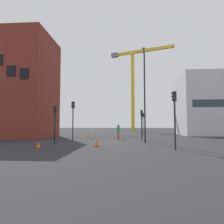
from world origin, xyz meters
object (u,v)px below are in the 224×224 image
object	(u,v)px
pedestrian_walking	(118,131)
traffic_cone_on_verge	(97,143)
traffic_cone_striped	(39,145)
traffic_cone_by_barrier	(89,135)
construction_crane	(134,77)
streetlamp_tall	(145,90)
traffic_light_median	(55,118)
traffic_light_corner	(175,111)
traffic_light_verge	(142,119)
traffic_light_near	(143,120)
traffic_light_island	(73,115)

from	to	relation	value
pedestrian_walking	traffic_cone_on_verge	bearing A→B (deg)	-102.96
traffic_cone_striped	traffic_cone_by_barrier	bearing A→B (deg)	82.42
construction_crane	traffic_cone_striped	bearing A→B (deg)	-103.96
streetlamp_tall	traffic_light_median	size ratio (longest dim) A/B	2.54
traffic_light_corner	traffic_light_median	distance (m)	10.69
traffic_light_verge	pedestrian_walking	distance (m)	3.14
pedestrian_walking	traffic_light_near	bearing A→B (deg)	66.92
traffic_light_near	pedestrian_walking	world-z (taller)	traffic_light_near
construction_crane	traffic_cone_striped	size ratio (longest dim) A/B	47.95
traffic_light_verge	pedestrian_walking	xyz separation A→B (m)	(-2.75, -0.72, -1.34)
traffic_light_verge	traffic_cone_by_barrier	bearing A→B (deg)	152.43
traffic_light_corner	traffic_light_median	bearing A→B (deg)	160.54
traffic_light_corner	traffic_light_island	xyz separation A→B (m)	(-9.04, 6.00, 0.03)
traffic_light_verge	traffic_light_island	world-z (taller)	traffic_light_island
construction_crane	traffic_light_near	xyz separation A→B (m)	(0.40, -20.05, -12.11)
traffic_light_median	traffic_cone_on_verge	size ratio (longest dim) A/B	6.56
traffic_light_median	pedestrian_walking	distance (m)	7.60
traffic_light_corner	traffic_cone_by_barrier	size ratio (longest dim) A/B	7.49
traffic_light_verge	traffic_cone_striped	world-z (taller)	traffic_light_verge
construction_crane	traffic_light_corner	bearing A→B (deg)	-88.34
traffic_light_verge	traffic_cone_by_barrier	distance (m)	8.12
streetlamp_tall	traffic_cone_striped	world-z (taller)	streetlamp_tall
traffic_light_island	traffic_cone_striped	xyz separation A→B (m)	(-1.11, -5.56, -2.61)
streetlamp_tall	traffic_light_corner	bearing A→B (deg)	-72.43
streetlamp_tall	traffic_cone_striped	bearing A→B (deg)	-151.76
traffic_light_island	traffic_cone_by_barrier	size ratio (longest dim) A/B	7.59
traffic_cone_striped	traffic_light_island	bearing A→B (deg)	78.75
traffic_light_near	traffic_cone_striped	size ratio (longest dim) A/B	7.99
traffic_light_near	traffic_light_verge	bearing A→B (deg)	-96.53
construction_crane	traffic_light_island	distance (m)	34.04
streetlamp_tall	traffic_light_verge	size ratio (longest dim) A/B	2.57
construction_crane	traffic_light_near	size ratio (longest dim) A/B	6.00
traffic_light_near	traffic_cone_on_verge	bearing A→B (deg)	-108.80
traffic_light_near	traffic_light_corner	bearing A→B (deg)	-87.72
traffic_light_median	traffic_light_corner	bearing A→B (deg)	-19.46
traffic_light_verge	traffic_light_near	distance (m)	7.88
traffic_light_corner	traffic_light_near	size ratio (longest dim) A/B	1.14
traffic_light_island	traffic_cone_on_verge	bearing A→B (deg)	-53.48
traffic_light_island	traffic_cone_striped	world-z (taller)	traffic_light_island
pedestrian_walking	traffic_cone_striped	bearing A→B (deg)	-126.44
traffic_light_island	traffic_cone_on_verge	world-z (taller)	traffic_light_island
construction_crane	traffic_light_corner	world-z (taller)	construction_crane
traffic_light_median	traffic_cone_on_verge	distance (m)	5.11
construction_crane	traffic_light_verge	distance (m)	30.43
traffic_light_verge	traffic_light_near	xyz separation A→B (m)	(0.90, 7.83, 0.09)
streetlamp_tall	traffic_cone_by_barrier	bearing A→B (deg)	132.15
construction_crane	traffic_light_median	world-z (taller)	construction_crane
construction_crane	traffic_light_corner	xyz separation A→B (m)	(1.07, -36.93, -11.80)
construction_crane	traffic_light_near	distance (m)	23.43
traffic_light_verge	streetlamp_tall	bearing A→B (deg)	-90.34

